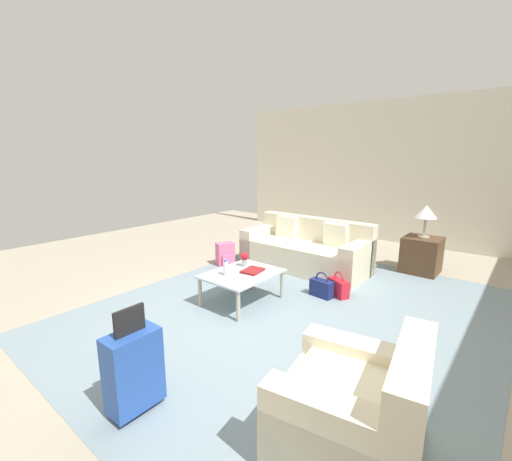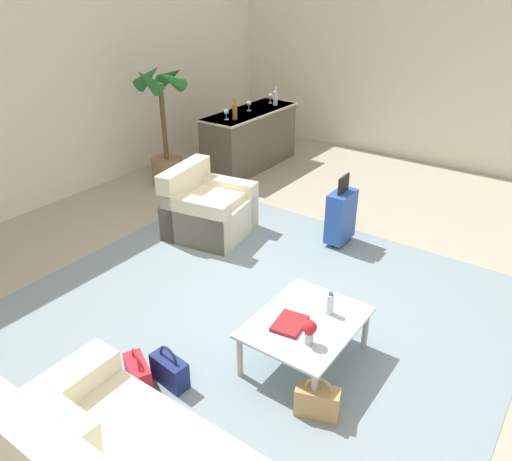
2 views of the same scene
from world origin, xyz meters
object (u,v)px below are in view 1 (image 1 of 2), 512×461
Objects in this scene: coffee_table_book at (253,271)px; armchair at (360,414)px; flower_vase at (244,258)px; handbag_navy at (321,288)px; coffee_table at (242,276)px; water_bottle at (226,268)px; table_lamp at (426,213)px; handbag_red at (338,287)px; suitcase_blue at (134,369)px; couch at (307,251)px; side_table at (421,255)px; backpack_pink at (225,254)px; handbag_tan at (244,278)px.

armchair is at bearing 47.64° from coffee_table_book.
flower_vase is 0.57× the size of handbag_navy.
coffee_table_book is 0.81× the size of handbag_navy.
armchair is 1.04× the size of coffee_table.
water_bottle is at bearing -37.67° from coffee_table_book.
table_lamp is 2.09m from handbag_red.
table_lamp is (-2.58, 1.65, 0.48)m from flower_vase.
suitcase_blue is at bearing -3.78° from handbag_red.
side_table is at bearing 122.22° from couch.
handbag_navy is (-0.71, 0.65, -0.30)m from coffee_table_book.
water_bottle is 3.44m from table_lamp.
water_bottle reaches higher than side_table.
side_table is 3.32m from backpack_pink.
water_bottle is 0.42m from flower_vase.
couch is at bearing -57.78° from side_table.
coffee_table is (-1.29, -2.17, 0.07)m from armchair.
water_bottle is (1.99, 0.00, 0.21)m from couch.
armchair is 2.77m from flower_vase.
table_lamp is at bearing 151.93° from water_bottle.
armchair reaches higher than coffee_table.
water_bottle is 1.37m from handbag_navy.
suitcase_blue is at bearing -9.46° from table_lamp.
side_table is (-1.01, 1.60, -0.00)m from couch.
table_lamp is 1.50× the size of handbag_navy.
coffee_table_book is 0.27m from flower_vase.
handbag_tan is 0.89× the size of backpack_pink.
couch reaches higher than coffee_table.
coffee_table_book is 1.42× the size of flower_vase.
handbag_tan is 1.38m from handbag_red.
side_table is 1.66× the size of handbag_tan.
suitcase_blue is 2.84m from handbag_navy.
flower_vase is at bearing -173.21° from water_bottle.
handbag_navy is (1.97, -0.77, -0.17)m from side_table.
suitcase_blue is 2.37× the size of handbag_tan.
couch is 3.82m from armchair.
water_bottle is (0.20, -0.10, 0.14)m from coffee_table.
water_bottle is 0.24× the size of suitcase_blue.
flower_vase is at bearing -121.81° from coffee_table_book.
coffee_table_book is at bearing -27.92° from side_table.
coffee_table is 2.75× the size of handbag_tan.
armchair reaches higher than coffee_table_book.
handbag_navy is at bearing 179.44° from suitcase_blue.
armchair is at bearing 55.70° from handbag_tan.
table_lamp reaches higher than coffee_table_book.
backpack_pink is at bearing -57.12° from side_table.
flower_vase is 2.38m from suitcase_blue.
suitcase_blue is (3.79, 0.80, 0.06)m from couch.
suitcase_blue is (4.80, -0.80, 0.06)m from side_table.
backpack_pink is at bearing -124.22° from flower_vase.
table_lamp is at bearing 161.53° from handbag_red.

